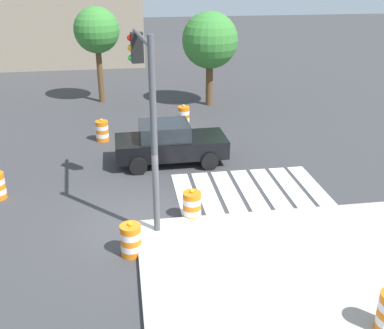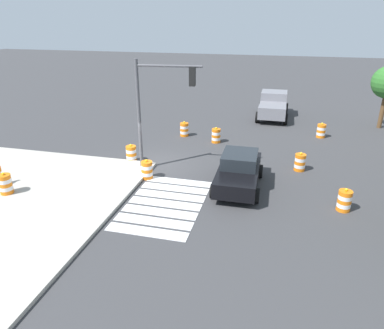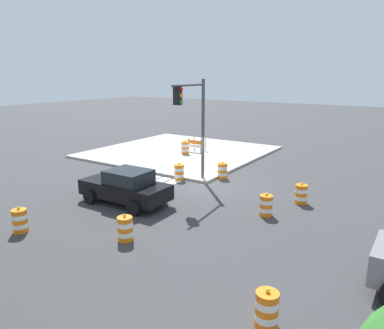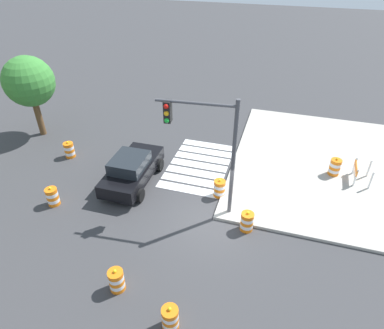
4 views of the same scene
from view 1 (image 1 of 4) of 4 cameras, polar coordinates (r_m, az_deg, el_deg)
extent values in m
plane|color=#38383A|center=(14.09, -6.95, -7.43)|extent=(120.00, 120.00, 0.00)
cube|color=silver|center=(15.78, -0.86, -3.64)|extent=(0.60, 3.20, 0.02)
cube|color=silver|center=(15.89, 1.83, -3.45)|extent=(0.60, 3.20, 0.02)
cube|color=silver|center=(16.03, 4.47, -3.26)|extent=(0.60, 3.20, 0.02)
cube|color=silver|center=(16.20, 7.06, -3.06)|extent=(0.60, 3.20, 0.02)
cube|color=silver|center=(16.41, 9.59, -2.86)|extent=(0.60, 3.20, 0.02)
cube|color=silver|center=(16.65, 12.05, -2.66)|extent=(0.60, 3.20, 0.02)
cube|color=silver|center=(16.92, 14.43, -2.47)|extent=(0.60, 3.20, 0.02)
cube|color=black|center=(18.08, -2.62, 2.30)|extent=(4.32, 1.89, 0.70)
cube|color=#1E2328|center=(17.83, -3.45, 4.20)|extent=(1.92, 1.62, 0.60)
cylinder|color=black|center=(19.27, 1.05, 2.58)|extent=(0.66, 0.25, 0.66)
cylinder|color=black|center=(17.54, 2.17, 0.39)|extent=(0.66, 0.25, 0.66)
cylinder|color=black|center=(18.99, -7.00, 2.08)|extent=(0.66, 0.25, 0.66)
cylinder|color=black|center=(17.24, -6.66, -0.19)|extent=(0.66, 0.25, 0.66)
cylinder|color=orange|center=(22.66, -1.02, 5.17)|extent=(0.56, 0.56, 0.18)
cylinder|color=white|center=(22.60, -1.03, 5.61)|extent=(0.56, 0.56, 0.18)
cylinder|color=orange|center=(22.55, -1.03, 6.04)|extent=(0.56, 0.56, 0.18)
cylinder|color=white|center=(22.50, -1.03, 6.48)|extent=(0.56, 0.56, 0.18)
cylinder|color=orange|center=(22.44, -1.04, 6.92)|extent=(0.56, 0.56, 0.18)
sphere|color=yellow|center=(22.40, -1.04, 7.29)|extent=(0.12, 0.12, 0.12)
cylinder|color=orange|center=(12.76, -7.46, -10.62)|extent=(0.56, 0.56, 0.18)
cylinder|color=white|center=(12.66, -7.51, -9.94)|extent=(0.56, 0.56, 0.18)
cylinder|color=orange|center=(12.56, -7.55, -9.25)|extent=(0.56, 0.56, 0.18)
cylinder|color=white|center=(12.47, -7.59, -8.56)|extent=(0.56, 0.56, 0.18)
cylinder|color=orange|center=(12.37, -7.64, -7.85)|extent=(0.56, 0.56, 0.18)
sphere|color=yellow|center=(12.29, -7.68, -7.25)|extent=(0.12, 0.12, 0.12)
cylinder|color=orange|center=(14.28, -0.01, -6.39)|extent=(0.56, 0.56, 0.18)
cylinder|color=white|center=(14.19, -0.01, -5.76)|extent=(0.56, 0.56, 0.18)
cylinder|color=orange|center=(14.10, -0.01, -5.12)|extent=(0.56, 0.56, 0.18)
cylinder|color=white|center=(14.02, -0.01, -4.47)|extent=(0.56, 0.56, 0.18)
cylinder|color=orange|center=(13.93, -0.01, -3.82)|extent=(0.56, 0.56, 0.18)
sphere|color=yellow|center=(13.86, -0.01, -3.27)|extent=(0.12, 0.12, 0.12)
cylinder|color=orange|center=(20.93, -10.96, 3.16)|extent=(0.56, 0.56, 0.18)
cylinder|color=white|center=(20.87, -11.00, 3.62)|extent=(0.56, 0.56, 0.18)
cylinder|color=orange|center=(20.81, -11.04, 4.09)|extent=(0.56, 0.56, 0.18)
cylinder|color=white|center=(20.75, -11.07, 4.56)|extent=(0.56, 0.56, 0.18)
cylinder|color=orange|center=(20.69, -11.11, 5.03)|extent=(0.56, 0.56, 0.18)
sphere|color=yellow|center=(20.65, -11.14, 5.43)|extent=(0.12, 0.12, 0.12)
cylinder|color=#4C4C51|center=(12.32, -4.70, 2.97)|extent=(0.18, 0.18, 5.50)
cylinder|color=#4C4C51|center=(13.26, -6.24, 15.32)|extent=(0.40, 3.20, 0.12)
cube|color=black|center=(14.42, -6.81, 14.14)|extent=(0.38, 0.31, 0.90)
sphere|color=red|center=(14.35, -7.64, 15.27)|extent=(0.20, 0.20, 0.20)
sphere|color=#F2A514|center=(14.40, -7.58, 14.09)|extent=(0.20, 0.20, 0.20)
sphere|color=green|center=(14.45, -7.51, 12.91)|extent=(0.20, 0.20, 0.20)
cylinder|color=brown|center=(25.75, 2.15, 10.07)|extent=(0.39, 0.39, 2.48)
sphere|color=#387F33|center=(25.32, 2.23, 15.10)|extent=(2.98, 2.98, 2.98)
cylinder|color=brown|center=(26.78, -11.28, 10.85)|extent=(0.32, 0.32, 3.11)
sphere|color=#387F33|center=(26.37, -11.71, 15.97)|extent=(2.46, 2.46, 2.46)
camera|label=2|loc=(25.01, 36.62, 20.03)|focal=33.21mm
camera|label=3|loc=(30.01, -29.07, 18.14)|focal=33.71mm
camera|label=4|loc=(14.93, -63.15, 25.02)|focal=31.14mm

